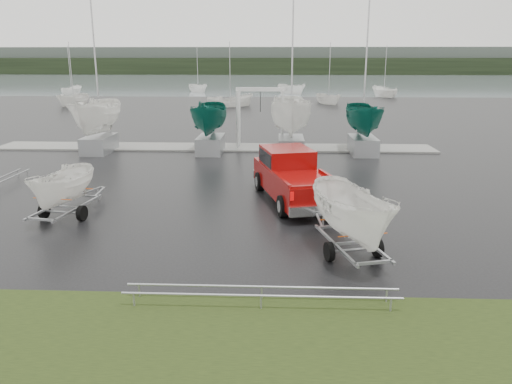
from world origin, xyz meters
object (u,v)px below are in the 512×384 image
(pickup_truck, at_px, (291,174))
(trailer_hitched, at_px, (355,170))
(trailer_parked, at_px, (60,158))
(boat_hoist, at_px, (260,109))

(pickup_truck, xyz_separation_m, trailer_hitched, (1.72, -6.54, 1.67))
(pickup_truck, bearing_deg, trailer_parked, -175.41)
(pickup_truck, relative_size, boat_hoist, 1.65)
(pickup_truck, distance_m, trailer_parked, 9.46)
(trailer_hitched, height_order, trailer_parked, trailer_hitched)
(trailer_parked, relative_size, boat_hoist, 1.06)
(trailer_hitched, bearing_deg, trailer_parked, 147.24)
(trailer_hitched, bearing_deg, pickup_truck, 90.00)
(trailer_hitched, distance_m, boat_hoist, 19.56)
(trailer_hitched, relative_size, boat_hoist, 1.25)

